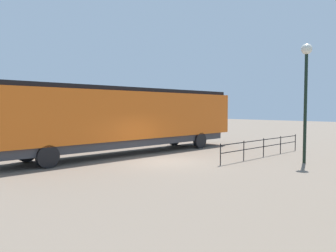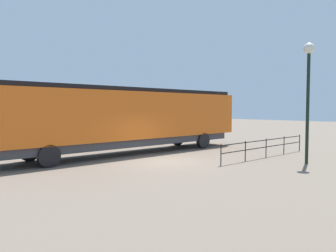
{
  "view_description": "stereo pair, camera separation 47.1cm",
  "coord_description": "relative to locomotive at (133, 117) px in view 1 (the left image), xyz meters",
  "views": [
    {
      "loc": [
        12.41,
        -12.03,
        2.84
      ],
      "look_at": [
        1.15,
        -0.99,
        1.98
      ],
      "focal_mm": 35.31,
      "sensor_mm": 36.0,
      "label": 1
    },
    {
      "loc": [
        12.73,
        -11.69,
        2.84
      ],
      "look_at": [
        1.15,
        -0.99,
        1.98
      ],
      "focal_mm": 35.31,
      "sensor_mm": 36.0,
      "label": 2
    }
  ],
  "objects": [
    {
      "name": "ground_plane",
      "position": [
        3.91,
        -0.89,
        -2.28
      ],
      "size": [
        120.0,
        120.0,
        0.0
      ],
      "primitive_type": "plane",
      "color": "#756656"
    },
    {
      "name": "lamp_post",
      "position": [
        9.17,
        3.94,
        2.13
      ],
      "size": [
        0.54,
        0.54,
        6.1
      ],
      "color": "black",
      "rests_on": "ground_plane"
    },
    {
      "name": "platform_fence",
      "position": [
        6.59,
        4.41,
        -1.57
      ],
      "size": [
        0.05,
        8.37,
        1.09
      ],
      "color": "black",
      "rests_on": "ground_plane"
    },
    {
      "name": "locomotive",
      "position": [
        0.0,
        0.0,
        0.0
      ],
      "size": [
        2.88,
        17.38,
        4.06
      ],
      "color": "orange",
      "rests_on": "ground_plane"
    }
  ]
}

